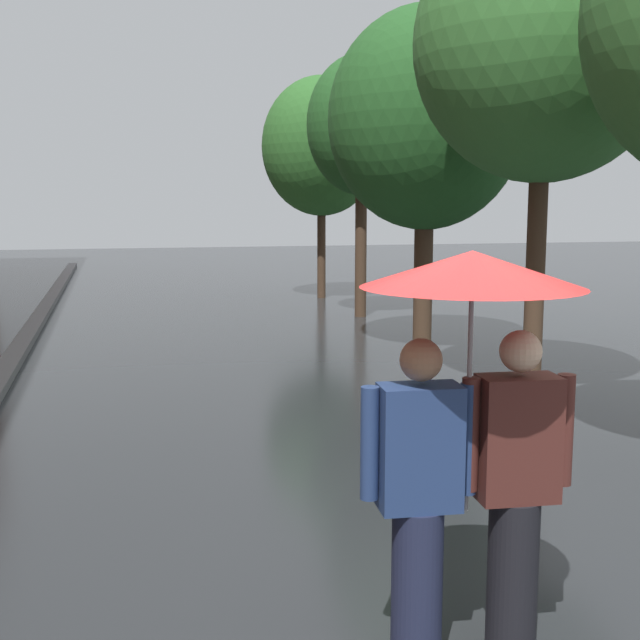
% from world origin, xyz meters
% --- Properties ---
extents(kerb_strip, '(0.30, 36.00, 0.12)m').
position_xyz_m(kerb_strip, '(-3.20, 10.00, 0.06)').
color(kerb_strip, slate).
rests_on(kerb_strip, ground).
extents(street_tree_1, '(2.98, 2.98, 5.73)m').
position_xyz_m(street_tree_1, '(3.13, 4.90, 4.14)').
color(street_tree_1, '#473323').
rests_on(street_tree_1, ground).
extents(street_tree_2, '(3.06, 3.06, 5.36)m').
position_xyz_m(street_tree_2, '(3.09, 8.32, 3.63)').
color(street_tree_2, '#473323').
rests_on(street_tree_2, ground).
extents(street_tree_3, '(2.24, 2.24, 5.33)m').
position_xyz_m(street_tree_3, '(3.27, 12.20, 3.89)').
color(street_tree_3, '#473323').
rests_on(street_tree_3, ground).
extents(street_tree_4, '(2.92, 2.92, 5.41)m').
position_xyz_m(street_tree_4, '(3.32, 15.63, 3.72)').
color(street_tree_4, '#473323').
rests_on(street_tree_4, ground).
extents(couple_under_umbrella, '(1.10, 1.10, 2.11)m').
position_xyz_m(couple_under_umbrella, '(-0.02, -0.04, 1.39)').
color(couple_under_umbrella, '#1E233D').
rests_on(couple_under_umbrella, ground).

